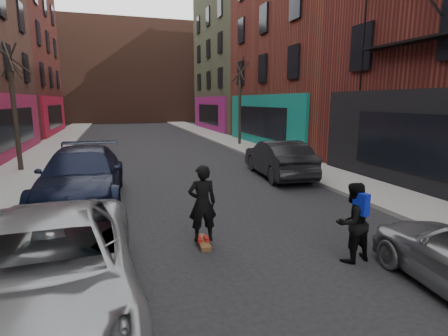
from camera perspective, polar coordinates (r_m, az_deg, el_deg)
sidewalk_left at (r=29.51m, az=-25.30°, el=3.97°), size 2.50×84.00×0.13m
sidewalk_right at (r=30.41m, az=-1.24°, el=5.19°), size 2.50×84.00×0.13m
buildings_right at (r=22.27m, az=30.44°, el=22.20°), size 12.00×56.00×16.00m
building_far at (r=55.24m, az=-15.60°, el=14.60°), size 40.00×10.00×14.00m
tree_left_far at (r=17.54m, az=-31.25°, el=10.25°), size 2.00×2.00×6.50m
tree_right_far at (r=24.54m, az=2.60°, el=11.91°), size 2.00×2.00×6.80m
parked_left_far at (r=5.75m, az=-27.02°, el=-14.63°), size 2.68×5.50×1.50m
parked_left_end at (r=11.60m, az=-22.17°, el=-1.21°), size 2.60×5.87×1.68m
parked_right_end at (r=14.63m, az=8.83°, el=1.54°), size 2.02×4.74×1.52m
skateboard at (r=7.87m, az=-3.48°, el=-12.03°), size 0.25×0.81×0.10m
skateboarder at (r=7.56m, az=-3.56°, el=-5.78°), size 0.63×0.43×1.69m
pedestrian at (r=7.30m, az=20.25°, el=-8.25°), size 0.85×0.70×1.59m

